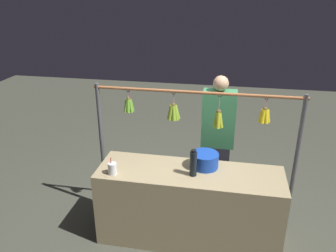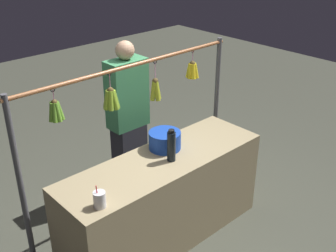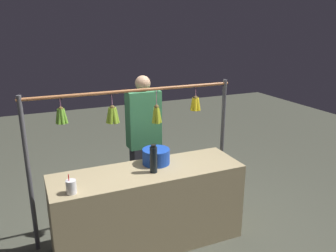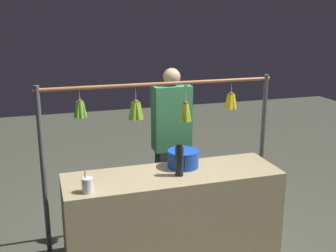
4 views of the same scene
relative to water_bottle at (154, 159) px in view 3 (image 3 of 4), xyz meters
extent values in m
plane|color=#424438|center=(0.04, -0.06, -0.94)|extent=(12.00, 12.00, 0.00)
cube|color=tan|center=(0.04, -0.06, -0.54)|extent=(1.86, 0.58, 0.81)
cylinder|color=#4C4C51|center=(-1.02, -0.42, -0.16)|extent=(0.04, 0.04, 1.57)
cylinder|color=#4C4C51|center=(1.10, -0.42, -0.16)|extent=(0.04, 0.04, 1.57)
cylinder|color=#9E6038|center=(0.04, -0.42, 0.58)|extent=(2.18, 0.03, 0.03)
torus|color=black|center=(-0.66, -0.42, 0.57)|extent=(0.04, 0.02, 0.04)
cylinder|color=pink|center=(-0.66, -0.42, 0.51)|extent=(0.01, 0.01, 0.12)
sphere|color=brown|center=(-0.66, -0.42, 0.45)|extent=(0.05, 0.05, 0.05)
cylinder|color=yellow|center=(-0.63, -0.41, 0.38)|extent=(0.06, 0.04, 0.14)
cylinder|color=yellow|center=(-0.64, -0.39, 0.38)|extent=(0.06, 0.07, 0.15)
cylinder|color=yellow|center=(-0.67, -0.39, 0.38)|extent=(0.05, 0.06, 0.14)
cylinder|color=yellow|center=(-0.69, -0.42, 0.38)|extent=(0.06, 0.04, 0.14)
cylinder|color=yellow|center=(-0.67, -0.44, 0.38)|extent=(0.05, 0.06, 0.14)
cylinder|color=yellow|center=(-0.64, -0.44, 0.38)|extent=(0.06, 0.06, 0.14)
torus|color=black|center=(-0.20, -0.42, 0.57)|extent=(0.04, 0.01, 0.04)
cylinder|color=pink|center=(-0.20, -0.42, 0.48)|extent=(0.01, 0.01, 0.17)
sphere|color=brown|center=(-0.20, -0.42, 0.39)|extent=(0.05, 0.05, 0.05)
cylinder|color=#A8B525|center=(-0.18, -0.42, 0.30)|extent=(0.07, 0.04, 0.18)
cylinder|color=#A8B525|center=(-0.20, -0.40, 0.30)|extent=(0.04, 0.07, 0.18)
cylinder|color=#A8B525|center=(-0.22, -0.41, 0.30)|extent=(0.07, 0.05, 0.18)
cylinder|color=#A8B525|center=(-0.20, -0.44, 0.30)|extent=(0.04, 0.07, 0.18)
torus|color=black|center=(0.27, -0.42, 0.57)|extent=(0.04, 0.01, 0.04)
cylinder|color=pink|center=(0.27, -0.42, 0.50)|extent=(0.01, 0.01, 0.13)
sphere|color=brown|center=(0.27, -0.42, 0.43)|extent=(0.05, 0.05, 0.05)
cylinder|color=#80A82A|center=(0.30, -0.42, 0.35)|extent=(0.07, 0.04, 0.16)
cylinder|color=#80A82A|center=(0.29, -0.39, 0.35)|extent=(0.06, 0.07, 0.16)
cylinder|color=#80A82A|center=(0.26, -0.38, 0.35)|extent=(0.05, 0.08, 0.16)
cylinder|color=#80A82A|center=(0.24, -0.40, 0.35)|extent=(0.07, 0.06, 0.16)
cylinder|color=#80A82A|center=(0.23, -0.43, 0.35)|extent=(0.08, 0.05, 0.16)
cylinder|color=#80A82A|center=(0.26, -0.45, 0.35)|extent=(0.04, 0.07, 0.16)
cylinder|color=#80A82A|center=(0.29, -0.44, 0.35)|extent=(0.06, 0.06, 0.16)
torus|color=black|center=(0.75, -0.42, 0.57)|extent=(0.04, 0.01, 0.04)
cylinder|color=pink|center=(0.75, -0.42, 0.52)|extent=(0.01, 0.01, 0.10)
sphere|color=brown|center=(0.75, -0.42, 0.47)|extent=(0.04, 0.04, 0.04)
cylinder|color=#639F2D|center=(0.78, -0.42, 0.40)|extent=(0.06, 0.04, 0.14)
cylinder|color=#639F2D|center=(0.77, -0.39, 0.40)|extent=(0.06, 0.06, 0.15)
cylinder|color=#639F2D|center=(0.75, -0.39, 0.40)|extent=(0.04, 0.06, 0.15)
cylinder|color=#639F2D|center=(0.73, -0.40, 0.40)|extent=(0.06, 0.05, 0.15)
cylinder|color=#639F2D|center=(0.73, -0.43, 0.40)|extent=(0.06, 0.05, 0.15)
cylinder|color=#639F2D|center=(0.75, -0.45, 0.40)|extent=(0.04, 0.06, 0.14)
cylinder|color=#639F2D|center=(0.77, -0.44, 0.40)|extent=(0.05, 0.05, 0.15)
cylinder|color=black|center=(0.00, 0.00, -0.01)|extent=(0.07, 0.07, 0.25)
cylinder|color=black|center=(0.00, 0.00, 0.13)|extent=(0.05, 0.05, 0.02)
cylinder|color=#1942B0|center=(-0.10, -0.19, -0.06)|extent=(0.28, 0.28, 0.15)
cylinder|color=silver|center=(0.78, 0.12, -0.07)|extent=(0.09, 0.09, 0.12)
cylinder|color=red|center=(0.79, 0.12, -0.05)|extent=(0.01, 0.03, 0.17)
cube|color=#2D2D38|center=(-0.19, -0.82, -0.56)|extent=(0.31, 0.21, 0.76)
cube|color=#3F8C59|center=(-0.19, -0.82, 0.16)|extent=(0.38, 0.21, 0.67)
sphere|color=tan|center=(-0.19, -0.82, 0.58)|extent=(0.18, 0.18, 0.18)
camera|label=1|loc=(-0.29, 2.87, 1.60)|focal=36.34mm
camera|label=2|loc=(2.03, 2.15, 1.64)|focal=44.97mm
camera|label=3|loc=(1.07, 2.79, 1.24)|focal=36.54mm
camera|label=4|loc=(1.08, 3.14, 1.20)|focal=44.92mm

